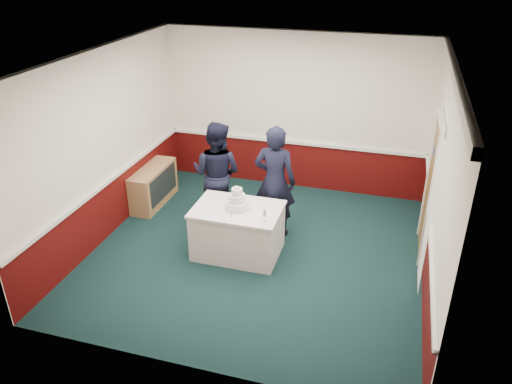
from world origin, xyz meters
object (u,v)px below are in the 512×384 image
(cake_table, at_px, (238,231))
(cake_knife, at_px, (231,214))
(person_woman, at_px, (275,181))
(wedding_cake, at_px, (237,202))
(person_man, at_px, (217,174))
(sideboard, at_px, (154,186))
(champagne_flute, at_px, (265,214))

(cake_table, bearing_deg, cake_knife, -98.53)
(cake_knife, distance_m, person_woman, 1.06)
(wedding_cake, relative_size, person_man, 0.20)
(sideboard, bearing_deg, person_man, -12.10)
(sideboard, distance_m, wedding_cake, 2.37)
(sideboard, bearing_deg, champagne_flute, -29.70)
(cake_table, xyz_separation_m, cake_knife, (-0.03, -0.20, 0.39))
(cake_table, distance_m, champagne_flute, 0.78)
(wedding_cake, bearing_deg, person_woman, 63.45)
(sideboard, bearing_deg, cake_table, -29.82)
(champagne_flute, bearing_deg, cake_knife, 171.42)
(sideboard, xyz_separation_m, cake_knife, (1.97, -1.35, 0.44))
(cake_table, xyz_separation_m, person_man, (-0.64, 0.85, 0.50))
(cake_knife, bearing_deg, cake_table, 61.11)
(cake_knife, relative_size, person_man, 0.12)
(cake_table, height_order, person_man, person_man)
(sideboard, bearing_deg, cake_knife, -34.34)
(sideboard, height_order, person_woman, person_woman)
(cake_knife, xyz_separation_m, person_woman, (0.41, 0.97, 0.14))
(champagne_flute, bearing_deg, wedding_cake, 150.75)
(champagne_flute, bearing_deg, cake_table, 150.75)
(cake_table, bearing_deg, champagne_flute, -29.25)
(cake_table, relative_size, champagne_flute, 6.44)
(cake_table, relative_size, person_woman, 0.71)
(sideboard, xyz_separation_m, champagne_flute, (2.50, -1.43, 0.58))
(person_woman, bearing_deg, champagne_flute, 96.53)
(wedding_cake, relative_size, person_woman, 0.19)
(sideboard, xyz_separation_m, wedding_cake, (2.00, -1.15, 0.55))
(sideboard, relative_size, wedding_cake, 3.30)
(wedding_cake, relative_size, cake_knife, 1.65)
(wedding_cake, bearing_deg, cake_knife, -98.53)
(cake_knife, height_order, person_woman, person_woman)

